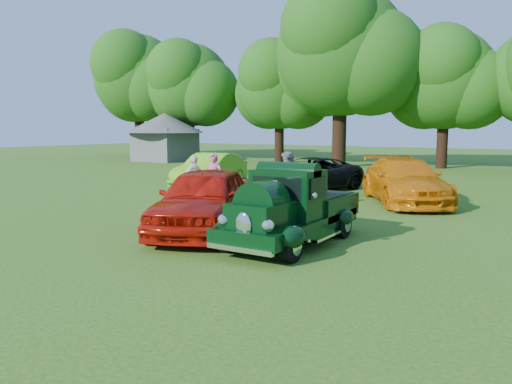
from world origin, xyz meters
The scene contains 11 objects.
ground centered at (0.00, 0.00, 0.00)m, with size 120.00×120.00×0.00m, color #295313.
hero_pickup centered at (0.69, 0.42, 0.76)m, with size 2.10×4.51×1.76m.
red_convertible centered at (-1.84, 0.35, 0.85)m, with size 2.02×5.02×1.71m, color #A61107.
back_car_lime centered at (-7.54, 8.10, 0.78)m, with size 1.66×4.75×1.57m, color #59AB16.
back_car_black centered at (-3.32, 9.50, 0.72)m, with size 2.38×5.17×1.44m, color black.
back_car_orange centered at (1.14, 8.24, 0.80)m, with size 2.25×5.55×1.61m, color #D06B07.
spectator_pink centered at (-4.66, 4.51, 0.90)m, with size 0.65×0.43×1.79m, color #BB4D77.
spectator_grey centered at (-1.71, 4.66, 0.97)m, with size 0.94×0.73×1.93m, color gray.
spectator_white centered at (-5.56, 4.48, 0.85)m, with size 0.99×0.41×1.69m, color white.
gazebo centered at (-22.00, 21.00, 2.40)m, with size 6.40×6.40×3.90m.
tree_line centered at (0.35, 24.04, 6.91)m, with size 65.99×10.73×12.32m.
Camera 1 is at (6.10, -9.80, 2.72)m, focal length 35.00 mm.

